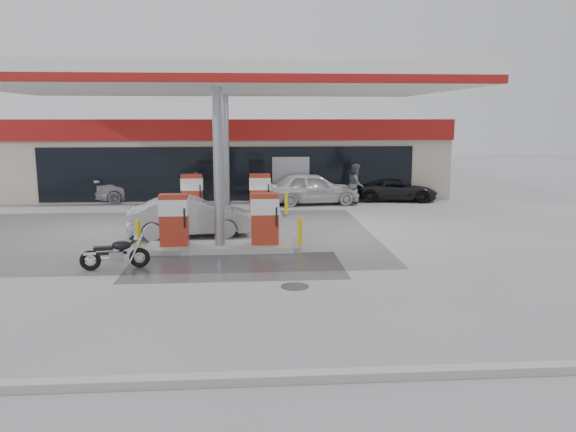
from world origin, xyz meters
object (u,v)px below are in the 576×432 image
object	(u,v)px
pump_island_near	(220,228)
parked_car_left	(138,189)
hatchback_silver	(190,216)
biker_walking	(196,191)
pump_island_far	(226,200)
sedan_white	(312,188)
parked_car_right	(397,190)
attendant	(356,184)
parked_motorcycle	(116,254)

from	to	relation	value
pump_island_near	parked_car_left	bearing A→B (deg)	112.51
hatchback_silver	biker_walking	distance (m)	6.01
hatchback_silver	pump_island_near	bearing A→B (deg)	-160.21
pump_island_far	biker_walking	distance (m)	2.64
pump_island_near	sedan_white	world-z (taller)	pump_island_near
parked_car_left	parked_car_right	world-z (taller)	parked_car_left
pump_island_near	parked_car_right	bearing A→B (deg)	50.26
attendant	hatchback_silver	distance (m)	9.72
parked_motorcycle	attendant	distance (m)	13.91
pump_island_near	attendant	world-z (taller)	attendant
pump_island_near	parked_car_left	world-z (taller)	pump_island_near
pump_island_far	hatchback_silver	world-z (taller)	pump_island_far
pump_island_near	attendant	size ratio (longest dim) A/B	2.64
sedan_white	parked_car_right	bearing A→B (deg)	-84.58
attendant	hatchback_silver	size ratio (longest dim) A/B	0.46
attendant	biker_walking	size ratio (longest dim) A/B	1.24
attendant	hatchback_silver	bearing A→B (deg)	149.45
parked_car_right	parked_car_left	bearing A→B (deg)	94.96
parked_motorcycle	hatchback_silver	distance (m)	4.52
pump_island_far	parked_car_left	distance (m)	6.62
pump_island_near	parked_motorcycle	distance (m)	3.40
sedan_white	attendant	bearing A→B (deg)	-106.26
pump_island_near	hatchback_silver	size ratio (longest dim) A/B	1.22
parked_motorcycle	parked_car_left	distance (m)	13.00
parked_car_right	biker_walking	bearing A→B (deg)	109.23
pump_island_near	parked_car_left	distance (m)	11.75
pump_island_far	parked_car_right	xyz separation A→B (m)	(8.31, 4.00, -0.17)
pump_island_far	parked_car_right	size ratio (longest dim) A/B	1.31
attendant	pump_island_near	bearing A→B (deg)	162.38
hatchback_silver	sedan_white	bearing A→B (deg)	-43.58
pump_island_far	sedan_white	bearing A→B (deg)	38.78
pump_island_far	parked_motorcycle	world-z (taller)	pump_island_far
attendant	pump_island_far	bearing A→B (deg)	131.68
sedan_white	pump_island_far	bearing A→B (deg)	123.74
pump_island_far	parked_motorcycle	size ratio (longest dim) A/B	2.78
pump_island_near	hatchback_silver	distance (m)	2.47
pump_island_near	parked_car_right	world-z (taller)	pump_island_near
pump_island_far	parked_car_left	bearing A→B (deg)	132.82
biker_walking	pump_island_far	bearing A→B (deg)	-89.08
biker_walking	attendant	bearing A→B (deg)	-27.92
pump_island_far	sedan_white	world-z (taller)	pump_island_far
sedan_white	hatchback_silver	distance (m)	8.67
biker_walking	sedan_white	bearing A→B (deg)	-22.10
sedan_white	biker_walking	size ratio (longest dim) A/B	2.84
parked_car_left	sedan_white	bearing A→B (deg)	-116.34
pump_island_near	parked_car_left	xyz separation A→B (m)	(-4.50, 10.86, -0.10)
parked_motorcycle	parked_car_left	xyz separation A→B (m)	(-1.77, 12.87, 0.19)
attendant	parked_car_right	size ratio (longest dim) A/B	0.50
hatchback_silver	parked_car_right	world-z (taller)	hatchback_silver
pump_island_far	parked_car_right	bearing A→B (deg)	25.69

